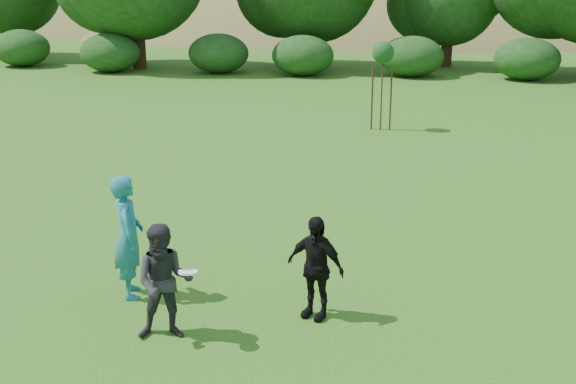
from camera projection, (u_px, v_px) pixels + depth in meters
name	position (u px, v px, depth m)	size (l,w,h in m)	color
ground	(247.00, 321.00, 10.69)	(120.00, 120.00, 0.00)	#19470C
player_teal	(128.00, 236.00, 11.27)	(0.72, 0.48, 1.99)	#1C6D7E
player_grey	(164.00, 282.00, 9.99)	(0.82, 0.64, 1.68)	#28272A
player_black	(315.00, 267.00, 10.61)	(0.93, 0.39, 1.59)	black
frisbee	(188.00, 272.00, 9.69)	(0.27, 0.27, 0.05)	white
sapling	(383.00, 55.00, 22.88)	(0.70, 0.70, 2.85)	#382A16
hillside	(404.00, 134.00, 78.42)	(150.00, 72.00, 52.00)	olive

